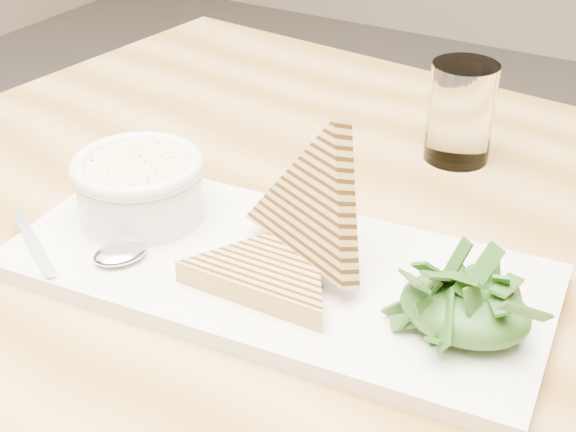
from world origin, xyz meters
The scene contains 13 objects.
table_top centered at (0.16, 0.24, 0.75)m, with size 1.27×0.85×0.04m, color tan.
table_leg_bl centered at (-0.42, 0.62, 0.37)m, with size 0.06×0.06×0.73m, color tan.
platter centered at (0.04, 0.18, 0.78)m, with size 0.45×0.20×0.02m, color white.
soup_bowl centered at (-0.11, 0.19, 0.81)m, with size 0.11×0.11×0.04m, color white.
soup centered at (-0.11, 0.19, 0.84)m, with size 0.09×0.09×0.01m, color beige.
bowl_rim centered at (-0.11, 0.19, 0.84)m, with size 0.12×0.12×0.01m, color white.
sandwich_flat centered at (0.05, 0.16, 0.80)m, with size 0.15×0.15×0.02m, color tan, non-canonical shape.
sandwich_lean centered at (0.06, 0.20, 0.84)m, with size 0.15×0.15×0.08m, color tan, non-canonical shape.
salad_base centered at (0.20, 0.18, 0.81)m, with size 0.10×0.08×0.04m, color #113910.
arugula_pile centered at (0.20, 0.18, 0.81)m, with size 0.11×0.10×0.05m, color #3E6F27, non-canonical shape.
spoon_bowl centered at (-0.08, 0.12, 0.79)m, with size 0.03×0.05×0.01m, color silver.
spoon_handle centered at (-0.16, 0.10, 0.79)m, with size 0.11×0.01×0.00m, color silver.
glass_near centered at (0.09, 0.47, 0.82)m, with size 0.07×0.07×0.10m, color white.
Camera 1 is at (0.32, -0.28, 1.16)m, focal length 50.00 mm.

